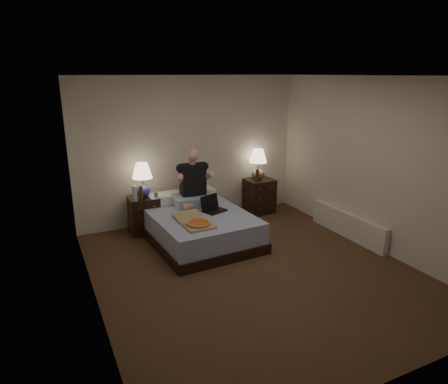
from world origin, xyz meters
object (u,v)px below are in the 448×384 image
lamp_right (258,164)px  person (194,177)px  nightstand_right (259,196)px  lamp_left (143,180)px  beer_bottle_left (141,193)px  nightstand_left (144,215)px  pizza_box (198,224)px  laptop (215,204)px  water_bottle (135,193)px  radiator (348,225)px  soda_can (156,195)px  bed (198,226)px

lamp_right → person: (-1.44, -0.43, 0.01)m
nightstand_right → person: size_ratio=0.68×
lamp_left → beer_bottle_left: bearing=-118.0°
nightstand_left → pizza_box: (0.46, -1.25, 0.20)m
nightstand_right → beer_bottle_left: beer_bottle_left is taller
nightstand_left → lamp_left: lamp_left is taller
nightstand_right → laptop: (-1.29, -0.82, 0.27)m
water_bottle → pizza_box: (0.62, -1.11, -0.22)m
water_bottle → radiator: (3.05, -1.45, -0.53)m
laptop → lamp_right: bearing=14.7°
soda_can → person: 0.67m
bed → laptop: size_ratio=5.45×
bed → water_bottle: bearing=143.3°
bed → radiator: size_ratio=1.16×
nightstand_right → lamp_left: (-2.20, -0.04, 0.56)m
beer_bottle_left → laptop: beer_bottle_left is taller
soda_can → laptop: (0.75, -0.63, -0.07)m
nightstand_left → radiator: nightstand_left is taller
nightstand_left → laptop: (0.93, -0.77, 0.28)m
person → radiator: (2.13, -1.27, -0.73)m
nightstand_right → lamp_right: size_ratio=1.13×
nightstand_left → water_bottle: size_ratio=2.41×
radiator → bed: bearing=158.0°
pizza_box → nightstand_right: bearing=35.3°
nightstand_left → pizza_box: 1.35m
soda_can → nightstand_right: bearing=5.5°
water_bottle → beer_bottle_left: (0.10, 0.03, -0.01)m
bed → radiator: 2.39m
beer_bottle_left → person: bearing=-14.4°
bed → lamp_left: bearing=129.4°
laptop → pizza_box: size_ratio=0.45×
bed → radiator: bed is taller
bed → soda_can: soda_can is taller
laptop → radiator: (1.96, -0.83, -0.38)m
water_bottle → soda_can: water_bottle is taller
lamp_left → water_bottle: 0.29m
bed → nightstand_left: bearing=130.7°
pizza_box → nightstand_left: bearing=108.7°
nightstand_left → soda_can: size_ratio=6.02×
nightstand_right → pizza_box: (-1.76, -1.31, 0.19)m
soda_can → person: (0.58, -0.19, 0.28)m
bed → pizza_box: 0.65m
radiator → beer_bottle_left: bearing=153.3°
lamp_left → radiator: size_ratio=0.35×
nightstand_right → lamp_left: bearing=177.5°
water_bottle → soda_can: size_ratio=2.50×
soda_can → bed: bearing=-48.7°
nightstand_left → lamp_right: (2.20, 0.10, 0.61)m
laptop → soda_can: bearing=120.0°
bed → lamp_right: 1.86m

